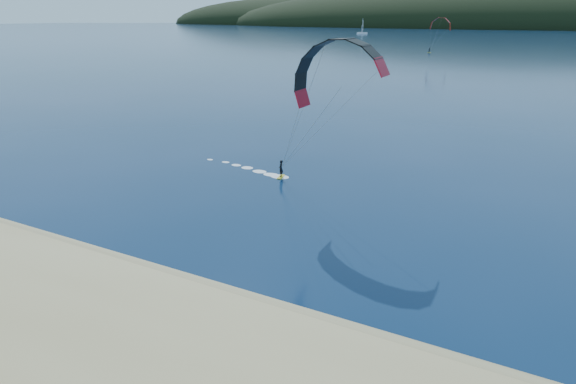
{
  "coord_description": "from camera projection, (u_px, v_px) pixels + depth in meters",
  "views": [
    {
      "loc": [
        16.64,
        -15.03,
        15.38
      ],
      "look_at": [
        3.44,
        10.0,
        5.0
      ],
      "focal_mm": 30.15,
      "sensor_mm": 36.0,
      "label": 1
    }
  ],
  "objects": [
    {
      "name": "headland",
      "position": [
        543.0,
        27.0,
        643.65
      ],
      "size": [
        1200.0,
        310.0,
        140.0
      ],
      "color": "black",
      "rests_on": "ground"
    },
    {
      "name": "kitesurfer_far",
      "position": [
        440.0,
        28.0,
        200.56
      ],
      "size": [
        9.56,
        7.49,
        12.56
      ],
      "color": "gold",
      "rests_on": "ground"
    },
    {
      "name": "wet_sand",
      "position": [
        194.0,
        289.0,
        28.79
      ],
      "size": [
        220.0,
        2.5,
        0.1
      ],
      "color": "#8F7E53",
      "rests_on": "ground"
    },
    {
      "name": "kitesurfer_near",
      "position": [
        337.0,
        91.0,
        37.39
      ],
      "size": [
        23.08,
        8.61,
        14.3
      ],
      "color": "gold",
      "rests_on": "ground"
    },
    {
      "name": "ground",
      "position": [
        140.0,
        330.0,
        25.07
      ],
      "size": [
        1800.0,
        1800.0,
        0.0
      ],
      "primitive_type": "plane",
      "color": "#08203E",
      "rests_on": "ground"
    },
    {
      "name": "sailboat",
      "position": [
        362.0,
        33.0,
        416.74
      ],
      "size": [
        9.44,
        6.08,
        13.16
      ],
      "color": "white",
      "rests_on": "ground"
    }
  ]
}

